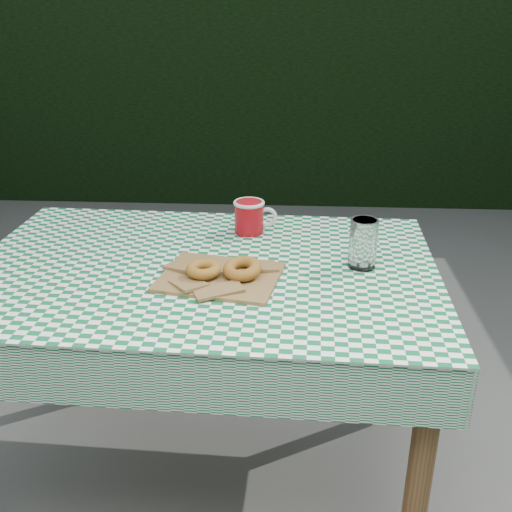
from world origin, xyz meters
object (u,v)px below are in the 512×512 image
(paper_bag, at_px, (220,276))
(coffee_mug, at_px, (249,217))
(table, at_px, (207,382))
(drinking_glass, at_px, (363,243))

(paper_bag, bearing_deg, coffee_mug, 80.94)
(table, relative_size, paper_bag, 4.16)
(table, height_order, drinking_glass, drinking_glass)
(coffee_mug, bearing_deg, paper_bag, -102.74)
(drinking_glass, bearing_deg, coffee_mug, 143.84)
(coffee_mug, bearing_deg, drinking_glass, -39.85)
(table, xyz_separation_m, drinking_glass, (0.43, 0.02, 0.45))
(paper_bag, height_order, drinking_glass, drinking_glass)
(table, height_order, paper_bag, paper_bag)
(coffee_mug, relative_size, drinking_glass, 1.32)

